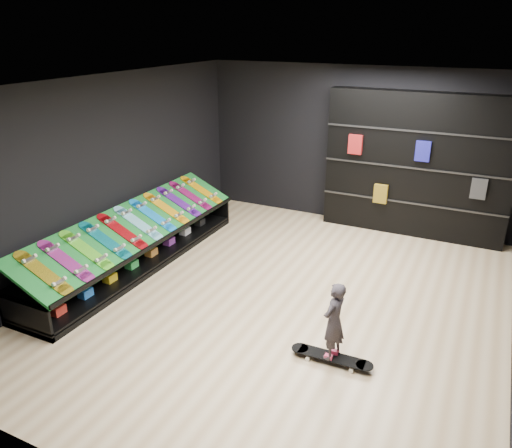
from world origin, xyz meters
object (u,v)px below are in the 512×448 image
at_px(back_shelving, 416,166).
at_px(child, 333,335).
at_px(floor_skateboard, 331,359).
at_px(display_rack, 138,250).

xyz_separation_m(back_shelving, child, (-0.09, -4.40, -0.93)).
distance_m(back_shelving, floor_skateboard, 4.58).
bearing_deg(floor_skateboard, display_rack, 162.34).
bearing_deg(child, floor_skateboard, 180.00).
distance_m(back_shelving, child, 4.50).
xyz_separation_m(floor_skateboard, child, (0.00, 0.00, 0.33)).
bearing_deg(child, display_rack, -93.09).
distance_m(floor_skateboard, child, 0.33).
bearing_deg(back_shelving, child, -91.21).
height_order(floor_skateboard, child, child).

